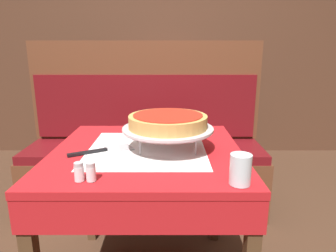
% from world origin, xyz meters
% --- Properties ---
extents(dining_table_front, '(0.84, 0.84, 0.73)m').
position_xyz_m(dining_table_front, '(0.00, 0.00, 0.64)').
color(dining_table_front, red).
rests_on(dining_table_front, ground_plane).
extents(dining_table_rear, '(0.71, 0.71, 0.72)m').
position_xyz_m(dining_table_rear, '(0.07, 1.66, 0.62)').
color(dining_table_rear, red).
rests_on(dining_table_rear, ground_plane).
extents(booth_bench, '(1.72, 0.48, 1.23)m').
position_xyz_m(booth_bench, '(-0.07, 0.81, 0.36)').
color(booth_bench, brown).
rests_on(booth_bench, ground_plane).
extents(back_wall_panel, '(6.00, 0.04, 2.40)m').
position_xyz_m(back_wall_panel, '(0.00, 2.11, 1.20)').
color(back_wall_panel, '#4C2D1E').
rests_on(back_wall_panel, ground_plane).
extents(pizza_pan_stand, '(0.40, 0.40, 0.10)m').
position_xyz_m(pizza_pan_stand, '(0.09, -0.02, 0.83)').
color(pizza_pan_stand, '#ADADB2').
rests_on(pizza_pan_stand, dining_table_front).
extents(deep_dish_pizza, '(0.34, 0.34, 0.06)m').
position_xyz_m(deep_dish_pizza, '(0.09, -0.02, 0.87)').
color(deep_dish_pizza, tan).
rests_on(deep_dish_pizza, pizza_pan_stand).
extents(pizza_server, '(0.28, 0.19, 0.01)m').
position_xyz_m(pizza_server, '(-0.19, -0.03, 0.74)').
color(pizza_server, '#BCBCC1').
rests_on(pizza_server, dining_table_front).
extents(water_glass_near, '(0.07, 0.07, 0.10)m').
position_xyz_m(water_glass_near, '(0.33, -0.36, 0.79)').
color(water_glass_near, silver).
rests_on(water_glass_near, dining_table_front).
extents(salt_shaker, '(0.03, 0.03, 0.07)m').
position_xyz_m(salt_shaker, '(-0.21, -0.34, 0.77)').
color(salt_shaker, silver).
rests_on(salt_shaker, dining_table_front).
extents(pepper_shaker, '(0.03, 0.03, 0.07)m').
position_xyz_m(pepper_shaker, '(-0.17, -0.34, 0.77)').
color(pepper_shaker, silver).
rests_on(pepper_shaker, dining_table_front).
extents(napkin_holder, '(0.10, 0.05, 0.09)m').
position_xyz_m(napkin_holder, '(0.14, 0.38, 0.78)').
color(napkin_holder, '#B2B2B7').
rests_on(napkin_holder, dining_table_front).
extents(condiment_caddy, '(0.13, 0.13, 0.16)m').
position_xyz_m(condiment_caddy, '(0.04, 1.59, 0.77)').
color(condiment_caddy, black).
rests_on(condiment_caddy, dining_table_rear).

